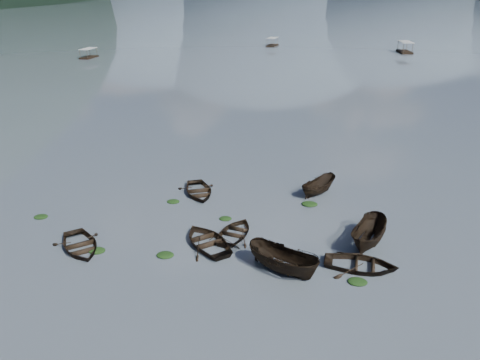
# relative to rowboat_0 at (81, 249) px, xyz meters

# --- Properties ---
(ground_plane) EXTENTS (2400.00, 2400.00, 0.00)m
(ground_plane) POSITION_rel_rowboat_0_xyz_m (9.50, -3.92, 0.00)
(ground_plane) COLOR #49525B
(rowboat_0) EXTENTS (5.11, 5.35, 0.90)m
(rowboat_0) POSITION_rel_rowboat_0_xyz_m (0.00, 0.00, 0.00)
(rowboat_0) COLOR black
(rowboat_0) RESTS_ON ground
(rowboat_1) EXTENTS (3.82, 4.59, 0.82)m
(rowboat_1) POSITION_rel_rowboat_0_xyz_m (9.78, 3.02, 0.00)
(rowboat_1) COLOR black
(rowboat_1) RESTS_ON ground
(rowboat_2) EXTENTS (5.06, 4.07, 1.86)m
(rowboat_2) POSITION_rel_rowboat_0_xyz_m (13.21, -1.04, 0.00)
(rowboat_2) COLOR black
(rowboat_2) RESTS_ON ground
(rowboat_3) EXTENTS (5.39, 5.62, 0.95)m
(rowboat_3) POSITION_rel_rowboat_0_xyz_m (8.14, 1.55, 0.00)
(rowboat_3) COLOR black
(rowboat_3) RESTS_ON ground
(rowboat_4) EXTENTS (4.79, 3.70, 0.92)m
(rowboat_4) POSITION_rel_rowboat_0_xyz_m (17.89, -0.12, 0.00)
(rowboat_4) COLOR black
(rowboat_4) RESTS_ON ground
(rowboat_5) EXTENTS (3.54, 5.20, 1.88)m
(rowboat_5) POSITION_rel_rowboat_0_xyz_m (18.69, 2.76, 0.00)
(rowboat_5) COLOR black
(rowboat_5) RESTS_ON ground
(rowboat_6) EXTENTS (4.53, 5.23, 0.91)m
(rowboat_6) POSITION_rel_rowboat_0_xyz_m (5.90, 9.49, 0.00)
(rowboat_6) COLOR black
(rowboat_6) RESTS_ON ground
(rowboat_8) EXTENTS (3.62, 4.05, 1.53)m
(rowboat_8) POSITION_rel_rowboat_0_xyz_m (15.67, 10.79, 0.00)
(rowboat_8) COLOR black
(rowboat_8) RESTS_ON ground
(weed_clump_0) EXTENTS (1.09, 0.90, 0.24)m
(weed_clump_0) POSITION_rel_rowboat_0_xyz_m (1.20, -0.18, 0.00)
(weed_clump_0) COLOR black
(weed_clump_0) RESTS_ON ground
(weed_clump_1) EXTENTS (1.12, 0.90, 0.25)m
(weed_clump_1) POSITION_rel_rowboat_0_xyz_m (5.72, -0.17, 0.00)
(weed_clump_1) COLOR black
(weed_clump_1) RESTS_ON ground
(weed_clump_2) EXTENTS (1.32, 1.06, 0.29)m
(weed_clump_2) POSITION_rel_rowboat_0_xyz_m (14.48, -0.13, 0.00)
(weed_clump_2) COLOR black
(weed_clump_2) RESTS_ON ground
(weed_clump_3) EXTENTS (0.93, 0.78, 0.21)m
(weed_clump_3) POSITION_rel_rowboat_0_xyz_m (8.76, 5.29, 0.00)
(weed_clump_3) COLOR black
(weed_clump_3) RESTS_ON ground
(weed_clump_4) EXTENTS (1.15, 0.91, 0.24)m
(weed_clump_4) POSITION_rel_rowboat_0_xyz_m (17.53, -1.64, 0.00)
(weed_clump_4) COLOR black
(weed_clump_4) RESTS_ON ground
(weed_clump_5) EXTENTS (1.05, 0.85, 0.22)m
(weed_clump_5) POSITION_rel_rowboat_0_xyz_m (-4.85, 3.92, 0.00)
(weed_clump_5) COLOR black
(weed_clump_5) RESTS_ON ground
(weed_clump_6) EXTENTS (1.01, 0.84, 0.21)m
(weed_clump_6) POSITION_rel_rowboat_0_xyz_m (4.20, 7.69, 0.00)
(weed_clump_6) COLOR black
(weed_clump_6) RESTS_ON ground
(weed_clump_7) EXTENTS (1.25, 1.00, 0.27)m
(weed_clump_7) POSITION_rel_rowboat_0_xyz_m (14.95, 8.48, 0.00)
(weed_clump_7) COLOR black
(weed_clump_7) RESTS_ON ground
(pontoon_left) EXTENTS (2.66, 5.62, 2.10)m
(pontoon_left) POSITION_rel_rowboat_0_xyz_m (-35.65, 83.16, 0.00)
(pontoon_left) COLOR black
(pontoon_left) RESTS_ON ground
(pontoon_centre) EXTENTS (3.37, 5.99, 2.17)m
(pontoon_centre) POSITION_rel_rowboat_0_xyz_m (6.08, 112.19, 0.00)
(pontoon_centre) COLOR black
(pontoon_centre) RESTS_ON ground
(pontoon_right) EXTENTS (3.08, 6.89, 2.60)m
(pontoon_right) POSITION_rel_rowboat_0_xyz_m (40.48, 102.11, 0.00)
(pontoon_right) COLOR black
(pontoon_right) RESTS_ON ground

